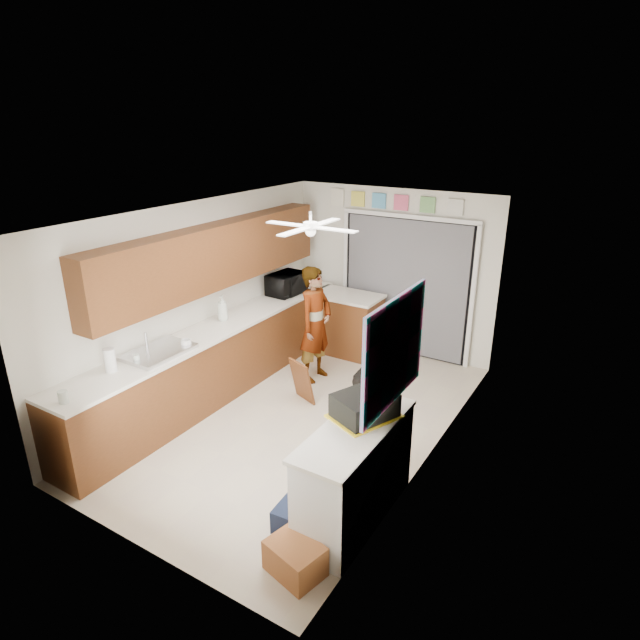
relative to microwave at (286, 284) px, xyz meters
The scene contains 42 objects.
floor 2.30m from the microwave, 50.11° to the right, with size 5.00×5.00×0.00m, color #C2B19C.
ceiling 2.46m from the microwave, 50.11° to the right, with size 5.00×5.00×0.00m, color white.
wall_back 1.61m from the microwave, 36.25° to the left, with size 3.20×3.20×0.00m, color silver.
wall_front 4.25m from the microwave, 72.26° to the right, with size 3.20×3.20×0.00m, color silver.
wall_left 1.59m from the microwave, 101.11° to the right, with size 5.00×5.00×0.00m, color silver.
wall_right 3.29m from the microwave, 28.16° to the right, with size 5.00×5.00×0.00m, color silver.
left_base_cabinets 1.68m from the microwave, 90.16° to the right, with size 0.60×4.80×0.90m, color brown.
left_countertop 1.56m from the microwave, 89.79° to the right, with size 0.62×4.80×0.04m, color white.
upper_cabinets 1.53m from the microwave, 96.11° to the right, with size 0.32×4.00×0.80m, color brown.
sink_basin 2.55m from the microwave, 89.87° to the right, with size 0.50×0.76×0.06m, color silver.
faucet 2.56m from the microwave, 94.14° to the right, with size 0.03×0.03×0.22m, color silver.
peninsula_base 1.12m from the microwave, 29.49° to the left, with size 1.00×0.60×0.90m, color brown.
peninsula_top 0.93m from the microwave, 29.49° to the left, with size 1.04×0.64×0.04m, color white.
back_opening_recess 1.80m from the microwave, 30.76° to the left, with size 2.00×0.06×2.10m, color black.
curtain_panel 1.78m from the microwave, 29.65° to the left, with size 1.90×0.03×2.05m, color slate.
door_trim_left 1.03m from the microwave, 59.43° to the left, with size 0.06×0.04×2.10m, color white.
door_trim_right 2.72m from the microwave, 19.13° to the left, with size 0.06×0.04×2.10m, color white.
door_trim_head 2.05m from the microwave, 29.93° to the left, with size 2.10×0.04×0.06m, color white.
header_frame_0 1.66m from the microwave, 52.90° to the left, with size 0.22×0.02×0.22m, color #E4DB4C.
header_frame_1 1.84m from the microwave, 41.34° to the left, with size 0.22×0.02×0.22m, color #51A5DA.
header_frame_2 2.06m from the microwave, 33.39° to the left, with size 0.22×0.02×0.22m, color #DD5278.
header_frame_3 2.35m from the microwave, 27.13° to the left, with size 0.22×0.02×0.22m, color #6AA55E.
header_frame_4 2.67m from the microwave, 22.73° to the left, with size 0.22×0.02×0.22m, color silver.
route66_sign 1.55m from the microwave, 69.41° to the left, with size 0.22×0.02×0.26m, color silver.
right_counter_base 3.87m from the microwave, 46.11° to the right, with size 0.50×1.40×0.90m, color white.
right_counter_top 3.81m from the microwave, 46.22° to the right, with size 0.54×1.44×0.04m, color white.
abstract_painting 3.88m from the microwave, 41.57° to the right, with size 0.03×1.15×0.95m, color #FD5DC9.
ceiling_fan 2.23m from the microwave, 46.18° to the right, with size 1.14×1.14×0.24m, color white.
microwave is the anchor object (origin of this frame).
soap_bottle 1.35m from the microwave, 93.39° to the right, with size 0.13×0.13×0.34m, color silver.
cup 2.26m from the microwave, 86.41° to the right, with size 0.12×0.12×0.10m, color white.
jar_a 3.80m from the microwave, 88.64° to the right, with size 0.09×0.09×0.12m, color silver.
jar_b 2.85m from the microwave, 90.15° to the right, with size 0.07×0.07×0.10m, color silver.
paper_towel_roll 3.13m from the microwave, 91.53° to the right, with size 0.12×0.12×0.26m, color white.
suitcase 3.65m from the microwave, 44.21° to the right, with size 0.39×0.52×0.22m, color black.
suitcase_rim 3.65m from the microwave, 44.21° to the right, with size 0.44×0.58×0.02m, color yellow.
suitcase_lid 3.46m from the microwave, 40.76° to the right, with size 0.42×0.03×0.50m, color black.
cardboard_box 4.50m from the microwave, 54.58° to the right, with size 0.44×0.33×0.28m, color #A15432.
navy_crate 4.04m from the microwave, 54.14° to the right, with size 0.38×0.31×0.23m, color #141C33.
cabinet_door_panel 1.81m from the microwave, 48.88° to the right, with size 0.38×0.03×0.58m, color brown.
man 1.07m from the microwave, 33.05° to the right, with size 0.59×0.39×1.62m, color white.
dog 2.01m from the microwave, 21.78° to the right, with size 0.21×0.50×0.39m, color black.
Camera 1 is at (3.15, -4.76, 3.47)m, focal length 30.00 mm.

